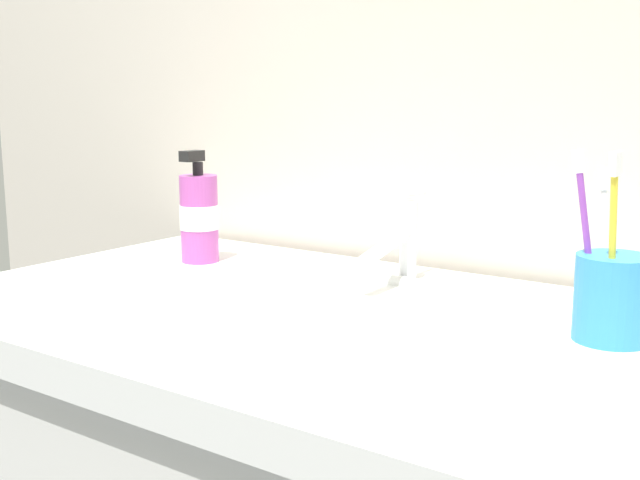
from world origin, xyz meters
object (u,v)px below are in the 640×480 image
at_px(toothbrush_yellow, 613,235).
at_px(soap_dispenser, 199,217).
at_px(toothbrush_purple, 586,231).
at_px(faucet, 401,242).
at_px(toothbrush_white, 605,237).
at_px(toothbrush_cup, 613,298).

relative_size(toothbrush_yellow, soap_dispenser, 1.13).
bearing_deg(toothbrush_purple, faucet, 160.40).
distance_m(toothbrush_yellow, toothbrush_purple, 0.03).
distance_m(toothbrush_white, soap_dispenser, 0.61).
bearing_deg(soap_dispenser, faucet, 7.62).
xyz_separation_m(toothbrush_purple, soap_dispenser, (-0.60, 0.05, -0.04)).
bearing_deg(toothbrush_white, faucet, 169.87).
relative_size(toothbrush_purple, soap_dispenser, 1.13).
height_order(toothbrush_cup, toothbrush_white, toothbrush_white).
height_order(toothbrush_white, soap_dispenser, toothbrush_white).
xyz_separation_m(toothbrush_white, soap_dispenser, (-0.61, 0.01, -0.03)).
relative_size(toothbrush_yellow, toothbrush_white, 1.13).
xyz_separation_m(toothbrush_yellow, soap_dispenser, (-0.63, 0.07, -0.04)).
distance_m(faucet, toothbrush_purple, 0.29).
bearing_deg(toothbrush_yellow, soap_dispenser, 173.96).
height_order(faucet, soap_dispenser, soap_dispenser).
relative_size(faucet, toothbrush_yellow, 0.83).
bearing_deg(toothbrush_yellow, toothbrush_white, 111.27).
height_order(faucet, toothbrush_purple, toothbrush_purple).
bearing_deg(toothbrush_yellow, toothbrush_cup, 91.32).
relative_size(toothbrush_cup, soap_dispenser, 0.53).
distance_m(toothbrush_white, toothbrush_purple, 0.05).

